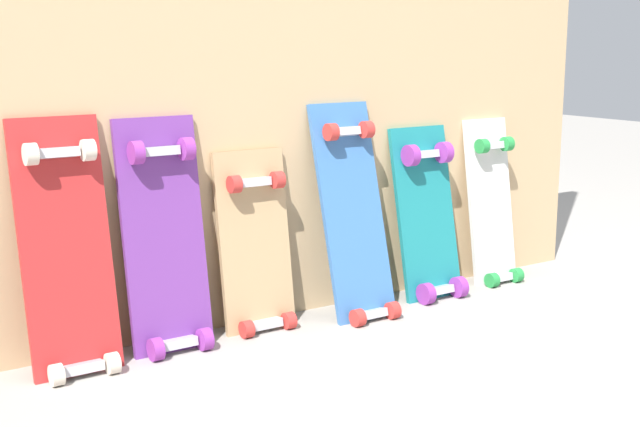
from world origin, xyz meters
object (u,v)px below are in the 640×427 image
(skateboard_teal, at_px, (428,223))
(skateboard_blue, at_px, (355,223))
(skateboard_natural, at_px, (256,253))
(skateboard_purple, at_px, (166,248))
(skateboard_white, at_px, (492,212))
(skateboard_red, at_px, (68,261))

(skateboard_teal, bearing_deg, skateboard_blue, -175.13)
(skateboard_natural, bearing_deg, skateboard_purple, -177.30)
(skateboard_blue, height_order, skateboard_teal, skateboard_blue)
(skateboard_purple, bearing_deg, skateboard_white, 0.21)
(skateboard_purple, relative_size, skateboard_blue, 0.97)
(skateboard_red, distance_m, skateboard_purple, 0.26)
(skateboard_red, xyz_separation_m, skateboard_purple, (0.26, 0.01, -0.00))
(skateboard_purple, xyz_separation_m, skateboard_natural, (0.28, 0.01, -0.06))
(skateboard_teal, distance_m, skateboard_white, 0.29)
(skateboard_blue, xyz_separation_m, skateboard_teal, (0.31, 0.03, -0.04))
(skateboard_red, xyz_separation_m, skateboard_blue, (0.85, -0.03, -0.00))
(skateboard_blue, bearing_deg, skateboard_natural, 170.61)
(skateboard_red, bearing_deg, skateboard_purple, 2.56)
(skateboard_teal, relative_size, skateboard_white, 0.97)
(skateboard_natural, xyz_separation_m, skateboard_teal, (0.61, -0.02, 0.02))
(skateboard_natural, bearing_deg, skateboard_teal, -2.31)
(skateboard_purple, distance_m, skateboard_natural, 0.28)
(skateboard_red, distance_m, skateboard_natural, 0.54)
(skateboard_red, bearing_deg, skateboard_blue, -1.76)
(skateboard_natural, distance_m, skateboard_white, 0.91)
(skateboard_red, height_order, skateboard_white, skateboard_red)
(skateboard_red, distance_m, skateboard_blue, 0.85)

